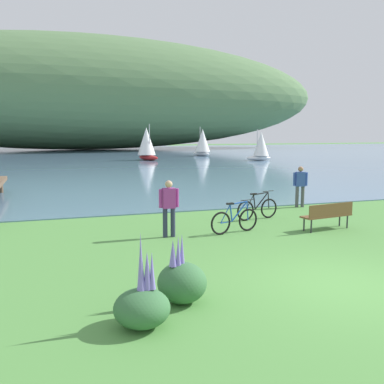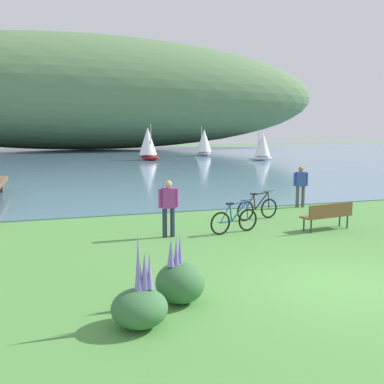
{
  "view_description": "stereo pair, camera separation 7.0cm",
  "coord_description": "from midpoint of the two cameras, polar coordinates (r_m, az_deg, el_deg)",
  "views": [
    {
      "loc": [
        -5.68,
        -7.29,
        3.13
      ],
      "look_at": [
        -0.83,
        7.43,
        1.0
      ],
      "focal_mm": 40.92,
      "sensor_mm": 36.0,
      "label": 1
    },
    {
      "loc": [
        -5.61,
        -7.31,
        3.13
      ],
      "look_at": [
        -0.83,
        7.43,
        1.0
      ],
      "focal_mm": 40.92,
      "sensor_mm": 36.0,
      "label": 2
    }
  ],
  "objects": [
    {
      "name": "sailboat_nearest_to_shore",
      "position": [
        48.69,
        -5.71,
        6.34
      ],
      "size": [
        2.6,
        3.45,
        3.93
      ],
      "color": "#B22323",
      "rests_on": "bay_water"
    },
    {
      "name": "bicycle_beside_path",
      "position": [
        13.73,
        5.7,
        -3.69
      ],
      "size": [
        1.74,
        0.44,
        1.01
      ],
      "color": "black",
      "rests_on": "ground"
    },
    {
      "name": "distant_hillside",
      "position": [
        80.53,
        -13.71,
        12.4
      ],
      "size": [
        88.83,
        28.0,
        19.6
      ],
      "primitive_type": "ellipsoid",
      "color": "#567A4C",
      "rests_on": "bay_water"
    },
    {
      "name": "sailboat_toward_hillside",
      "position": [
        48.55,
        9.19,
        5.97
      ],
      "size": [
        2.89,
        1.73,
        3.39
      ],
      "color": "white",
      "rests_on": "bay_water"
    },
    {
      "name": "person_at_shoreline",
      "position": [
        18.81,
        14.08,
        1.03
      ],
      "size": [
        0.59,
        0.32,
        1.71
      ],
      "color": "#4C4C51",
      "rests_on": "ground"
    },
    {
      "name": "ground_plane",
      "position": [
        9.75,
        19.05,
        -11.36
      ],
      "size": [
        200.0,
        200.0,
        0.0
      ],
      "primitive_type": "plane",
      "color": "#518E42"
    },
    {
      "name": "person_on_the_grass",
      "position": [
        13.04,
        -2.93,
        -1.68
      ],
      "size": [
        0.61,
        0.23,
        1.71
      ],
      "color": "#282D47",
      "rests_on": "ground"
    },
    {
      "name": "park_bench_near_camera",
      "position": [
        14.7,
        17.44,
        -2.76
      ],
      "size": [
        1.85,
        0.74,
        0.88
      ],
      "color": "brown",
      "rests_on": "ground"
    },
    {
      "name": "bay_water",
      "position": [
        56.59,
        -12.25,
        4.51
      ],
      "size": [
        180.0,
        80.0,
        0.04
      ],
      "primitive_type": "cube",
      "color": "#5B7F9E",
      "rests_on": "ground"
    },
    {
      "name": "bicycle_leaning_near_bench",
      "position": [
        15.92,
        8.66,
        -2.14
      ],
      "size": [
        1.75,
        0.39,
        1.01
      ],
      "color": "black",
      "rests_on": "ground"
    },
    {
      "name": "sailboat_mid_bay",
      "position": [
        56.79,
        1.6,
        6.52
      ],
      "size": [
        2.42,
        3.35,
        3.8
      ],
      "color": "white",
      "rests_on": "bay_water"
    },
    {
      "name": "echium_bush_beside_closest",
      "position": [
        7.32,
        -6.54,
        -14.34
      ],
      "size": [
        0.92,
        0.92,
        1.57
      ],
      "color": "#386B3D",
      "rests_on": "ground"
    },
    {
      "name": "echium_bush_mid_cluster",
      "position": [
        8.22,
        -1.32,
        -11.61
      ],
      "size": [
        0.92,
        0.92,
        1.3
      ],
      "color": "#386B3D",
      "rests_on": "ground"
    }
  ]
}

